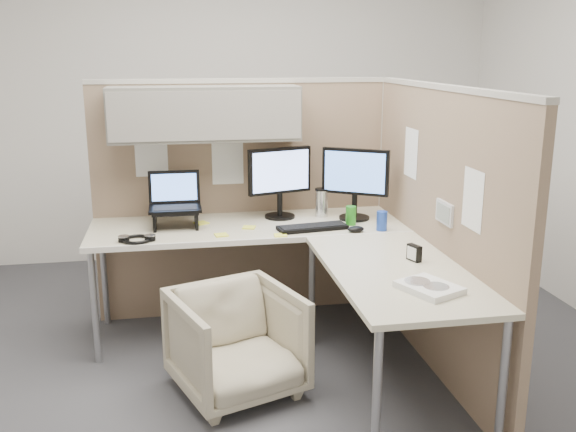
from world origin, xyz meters
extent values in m
plane|color=#3A393F|center=(0.00, 0.00, 0.00)|extent=(4.50, 4.50, 0.00)
cube|color=#8F755E|center=(-0.10, 0.90, 0.80)|extent=(2.00, 0.05, 1.60)
cube|color=#A8A399|center=(-0.10, 0.90, 1.61)|extent=(2.00, 0.06, 0.03)
cube|color=slate|center=(-0.35, 0.75, 1.42)|extent=(1.20, 0.34, 0.34)
cube|color=gray|center=(-0.35, 0.57, 1.42)|extent=(1.18, 0.01, 0.30)
plane|color=white|center=(-0.70, 0.87, 1.15)|extent=(0.26, 0.00, 0.26)
plane|color=white|center=(-0.20, 0.87, 1.08)|extent=(0.26, 0.00, 0.26)
cube|color=#8F755E|center=(0.90, -0.10, 0.80)|extent=(0.05, 2.00, 1.60)
cube|color=#A8A399|center=(0.90, -0.10, 1.61)|extent=(0.06, 2.00, 0.03)
cube|color=#A8A399|center=(0.90, 0.90, 0.80)|extent=(0.06, 0.06, 1.60)
cube|color=silver|center=(0.87, -0.25, 0.96)|extent=(0.02, 0.20, 0.12)
cube|color=gray|center=(0.86, -0.25, 0.96)|extent=(0.00, 0.16, 0.09)
plane|color=white|center=(0.87, 0.30, 1.20)|extent=(0.00, 0.26, 0.26)
plane|color=white|center=(0.87, -0.55, 1.10)|extent=(0.00, 0.26, 0.26)
cube|color=beige|center=(-0.10, 0.54, 0.71)|extent=(2.00, 0.68, 0.03)
cube|color=beige|center=(0.54, -0.45, 0.71)|extent=(0.68, 1.30, 0.03)
cube|color=white|center=(-0.10, 0.20, 0.71)|extent=(2.00, 0.02, 0.03)
cylinder|color=gray|center=(-1.05, 0.25, 0.35)|extent=(0.04, 0.04, 0.70)
cylinder|color=gray|center=(-1.05, 0.83, 0.35)|extent=(0.04, 0.04, 0.70)
cylinder|color=gray|center=(0.25, -1.05, 0.35)|extent=(0.04, 0.04, 0.70)
cylinder|color=gray|center=(0.83, -1.05, 0.35)|extent=(0.04, 0.04, 0.70)
cylinder|color=gray|center=(0.25, 0.25, 0.35)|extent=(0.04, 0.04, 0.70)
imported|color=#B7A792|center=(-0.27, -0.24, 0.32)|extent=(0.77, 0.75, 0.63)
cylinder|color=black|center=(0.12, 0.68, 0.74)|extent=(0.20, 0.20, 0.02)
cylinder|color=black|center=(0.12, 0.68, 0.82)|extent=(0.04, 0.04, 0.15)
cube|color=black|center=(0.12, 0.68, 1.05)|extent=(0.43, 0.16, 0.30)
cube|color=#89A4ED|center=(0.13, 0.66, 1.05)|extent=(0.38, 0.12, 0.26)
cylinder|color=black|center=(0.60, 0.56, 0.74)|extent=(0.20, 0.20, 0.02)
cylinder|color=black|center=(0.60, 0.56, 0.82)|extent=(0.04, 0.04, 0.15)
cube|color=black|center=(0.60, 0.56, 1.05)|extent=(0.39, 0.26, 0.30)
cube|color=#5C93FC|center=(0.59, 0.54, 1.05)|extent=(0.34, 0.21, 0.26)
cube|color=black|center=(-0.56, 0.55, 0.84)|extent=(0.28, 0.23, 0.01)
cube|color=black|center=(-0.69, 0.55, 0.79)|extent=(0.02, 0.21, 0.11)
cube|color=black|center=(-0.43, 0.55, 0.79)|extent=(0.02, 0.21, 0.11)
cube|color=black|center=(-0.56, 0.55, 0.85)|extent=(0.32, 0.23, 0.02)
cube|color=black|center=(-0.56, 0.69, 0.96)|extent=(0.32, 0.05, 0.21)
cube|color=#598CF2|center=(-0.56, 0.68, 0.96)|extent=(0.28, 0.04, 0.17)
cube|color=black|center=(0.27, 0.35, 0.74)|extent=(0.45, 0.20, 0.02)
ellipsoid|color=black|center=(0.52, 0.25, 0.75)|extent=(0.10, 0.07, 0.04)
cylinder|color=silver|center=(0.40, 0.67, 0.82)|extent=(0.08, 0.08, 0.18)
cylinder|color=black|center=(0.40, 0.67, 0.91)|extent=(0.09, 0.09, 0.01)
cylinder|color=#1E3FA5|center=(0.69, 0.26, 0.79)|extent=(0.07, 0.07, 0.12)
cylinder|color=#268C1E|center=(0.54, 0.42, 0.79)|extent=(0.07, 0.07, 0.12)
cube|color=#EBEC3E|center=(-0.40, 0.62, 0.73)|extent=(0.10, 0.10, 0.01)
cube|color=#EBEC3E|center=(-0.29, 0.32, 0.73)|extent=(0.09, 0.09, 0.01)
cube|color=#EBEC3E|center=(0.05, 0.24, 0.73)|extent=(0.08, 0.08, 0.01)
cube|color=#EBEC3E|center=(-0.11, 0.46, 0.73)|extent=(0.09, 0.09, 0.01)
torus|color=black|center=(-0.79, 0.28, 0.74)|extent=(0.17, 0.17, 0.02)
cylinder|color=black|center=(-0.86, 0.28, 0.75)|extent=(0.06, 0.06, 0.03)
cylinder|color=black|center=(-0.71, 0.28, 0.75)|extent=(0.06, 0.06, 0.03)
cube|color=white|center=(0.58, -0.77, 0.74)|extent=(0.30, 0.33, 0.03)
cylinder|color=silver|center=(0.60, -0.80, 0.76)|extent=(0.12, 0.12, 0.00)
cylinder|color=silver|center=(0.54, -0.72, 0.76)|extent=(0.12, 0.12, 0.00)
cube|color=black|center=(0.67, -0.34, 0.77)|extent=(0.06, 0.09, 0.09)
cube|color=white|center=(0.65, -0.35, 0.77)|extent=(0.03, 0.06, 0.07)
camera|label=1|loc=(-0.56, -3.39, 1.80)|focal=40.00mm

